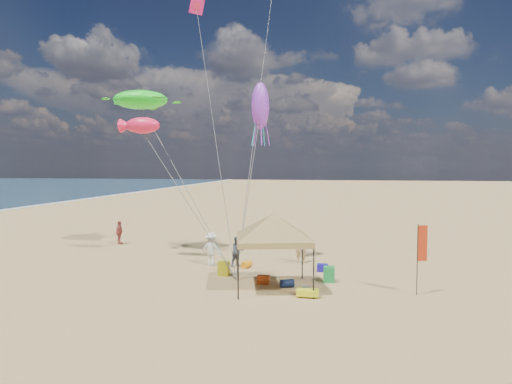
# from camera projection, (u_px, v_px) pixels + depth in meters

# --- Properties ---
(ground) EXTENTS (280.00, 280.00, 0.00)m
(ground) POSITION_uv_depth(u_px,v_px,m) (244.00, 283.00, 20.29)
(ground) COLOR tan
(ground) RESTS_ON ground
(canopy_tent) EXTENTS (6.00, 6.00, 3.80)m
(canopy_tent) POSITION_uv_depth(u_px,v_px,m) (273.00, 217.00, 19.23)
(canopy_tent) COLOR black
(canopy_tent) RESTS_ON ground
(feather_flag) EXTENTS (0.43, 0.19, 2.97)m
(feather_flag) POSITION_uv_depth(u_px,v_px,m) (421.00, 248.00, 18.33)
(feather_flag) COLOR black
(feather_flag) RESTS_ON ground
(cooler_red) EXTENTS (0.54, 0.38, 0.38)m
(cooler_red) POSITION_uv_depth(u_px,v_px,m) (263.00, 280.00, 20.18)
(cooler_red) COLOR #AF3C0E
(cooler_red) RESTS_ON ground
(cooler_blue) EXTENTS (0.54, 0.38, 0.38)m
(cooler_blue) POSITION_uv_depth(u_px,v_px,m) (322.00, 268.00, 22.50)
(cooler_blue) COLOR #191190
(cooler_blue) RESTS_ON ground
(bag_navy) EXTENTS (0.69, 0.54, 0.36)m
(bag_navy) POSITION_uv_depth(u_px,v_px,m) (287.00, 283.00, 19.56)
(bag_navy) COLOR #0D1839
(bag_navy) RESTS_ON ground
(bag_orange) EXTENTS (0.54, 0.69, 0.36)m
(bag_orange) POSITION_uv_depth(u_px,v_px,m) (247.00, 264.00, 23.34)
(bag_orange) COLOR orange
(bag_orange) RESTS_ON ground
(chair_green) EXTENTS (0.50, 0.50, 0.70)m
(chair_green) POSITION_uv_depth(u_px,v_px,m) (329.00, 274.00, 20.51)
(chair_green) COLOR #188939
(chair_green) RESTS_ON ground
(chair_yellow) EXTENTS (0.50, 0.50, 0.70)m
(chair_yellow) POSITION_uv_depth(u_px,v_px,m) (224.00, 268.00, 21.71)
(chair_yellow) COLOR #C6C716
(chair_yellow) RESTS_ON ground
(crate_grey) EXTENTS (0.34, 0.30, 0.28)m
(crate_grey) POSITION_uv_depth(u_px,v_px,m) (307.00, 290.00, 18.74)
(crate_grey) COLOR slate
(crate_grey) RESTS_ON ground
(beach_cart) EXTENTS (0.90, 0.50, 0.24)m
(beach_cart) POSITION_uv_depth(u_px,v_px,m) (308.00, 292.00, 18.11)
(beach_cart) COLOR yellow
(beach_cart) RESTS_ON ground
(person_near_a) EXTENTS (0.71, 0.52, 1.79)m
(person_near_a) POSITION_uv_depth(u_px,v_px,m) (301.00, 247.00, 24.48)
(person_near_a) COLOR tan
(person_near_a) RESTS_ON ground
(person_near_b) EXTENTS (0.98, 0.99, 1.61)m
(person_near_b) POSITION_uv_depth(u_px,v_px,m) (238.00, 252.00, 23.55)
(person_near_b) COLOR #3B4250
(person_near_b) RESTS_ON ground
(person_near_c) EXTENTS (1.25, 0.85, 1.79)m
(person_near_c) POSITION_uv_depth(u_px,v_px,m) (211.00, 249.00, 23.82)
(person_near_c) COLOR white
(person_near_c) RESTS_ON ground
(person_far_a) EXTENTS (0.44, 0.96, 1.61)m
(person_far_a) POSITION_uv_depth(u_px,v_px,m) (119.00, 232.00, 30.26)
(person_far_a) COLOR #AA4641
(person_far_a) RESTS_ON ground
(turtle_kite) EXTENTS (3.92, 3.46, 1.11)m
(turtle_kite) POSITION_uv_depth(u_px,v_px,m) (140.00, 100.00, 26.73)
(turtle_kite) COLOR #19FD23
(turtle_kite) RESTS_ON ground
(fish_kite) EXTENTS (2.19, 1.51, 0.89)m
(fish_kite) POSITION_uv_depth(u_px,v_px,m) (142.00, 125.00, 24.33)
(fish_kite) COLOR #FF1E50
(fish_kite) RESTS_ON ground
(squid_kite) EXTENTS (1.20, 1.20, 2.54)m
(squid_kite) POSITION_uv_depth(u_px,v_px,m) (260.00, 106.00, 24.11)
(squid_kite) COLOR #993BDA
(squid_kite) RESTS_ON ground
(stunt_kite_pink) EXTENTS (1.14, 1.16, 1.03)m
(stunt_kite_pink) POSITION_uv_depth(u_px,v_px,m) (197.00, 6.00, 33.40)
(stunt_kite_pink) COLOR #FF1A82
(stunt_kite_pink) RESTS_ON ground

